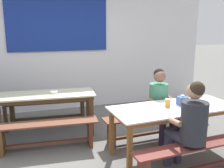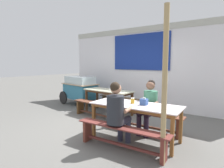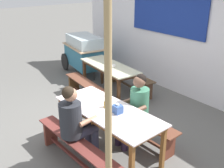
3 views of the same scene
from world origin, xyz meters
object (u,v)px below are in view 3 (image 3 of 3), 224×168
Objects in this scene: dining_table_near at (108,114)px; tissue_box at (117,109)px; bench_far_back at (130,79)px; dining_table_far at (109,69)px; condiment_jar at (106,104)px; soup_bowl at (112,66)px; person_near_front at (75,120)px; bench_far_front at (87,89)px; person_right_near_table at (136,106)px; wooden_support_post at (108,115)px; bench_near_back at (134,122)px; food_cart at (84,52)px; bench_near_front at (77,150)px.

dining_table_near is 12.70× the size of tissue_box.
bench_far_back is (-1.68, 1.95, -0.39)m from dining_table_near.
dining_table_far is 14.25× the size of condiment_jar.
condiment_jar is 0.84× the size of soup_bowl.
person_near_front is at bearing -57.49° from bench_far_back.
condiment_jar is at bearing -50.24° from bench_far_back.
tissue_box is (0.27, 0.58, 0.11)m from person_near_front.
bench_far_back is 1.20m from bench_far_front.
bench_far_back is 1.28× the size of person_near_front.
soup_bowl is (-1.66, 0.82, 0.09)m from person_right_near_table.
wooden_support_post reaches higher than soup_bowl.
soup_bowl reaches higher than dining_table_far.
bench_far_back is at bearing 140.78° from person_right_near_table.
dining_table_far is 1.05× the size of bench_far_back.
bench_far_front is at bearing 160.24° from tissue_box.
dining_table_far is at bearing -94.81° from bench_far_back.
soup_bowl is 0.06× the size of wooden_support_post.
bench_far_front is 2.14m from tissue_box.
bench_far_front is 0.91× the size of bench_near_back.
food_cart reaches higher than bench_far_back.
dining_table_far is 11.44× the size of tissue_box.
bench_far_front is 0.65× the size of wooden_support_post.
dining_table_far is 1.89m from bench_near_back.
dining_table_near is at bearing 92.94° from bench_near_front.
bench_far_front is at bearing 152.24° from wooden_support_post.
soup_bowl is (-1.57, 0.74, 0.48)m from bench_near_back.
person_near_front reaches higher than tissue_box.
bench_near_front is at bearing -91.80° from person_right_near_table.
dining_table_far is 2.65m from bench_near_front.
condiment_jar is at bearing -95.85° from bench_near_back.
bench_far_front is 1.30× the size of person_right_near_table.
bench_far_back is 1.33× the size of person_right_near_table.
food_cart reaches higher than bench_near_back.
bench_near_front is at bearing -49.98° from soup_bowl.
person_near_front is at bearing -34.45° from food_cart.
bench_far_back is 2.13m from bench_near_back.
dining_table_far reaches higher than bench_near_front.
bench_far_back is 2.29m from person_right_near_table.
dining_table_near is 0.22m from tissue_box.
bench_near_front is 0.45m from person_near_front.
dining_table_near is 2.09m from soup_bowl.
person_right_near_table reaches higher than soup_bowl.
bench_near_front is 1.51× the size of person_right_near_table.
dining_table_far is 0.71m from bench_far_front.
food_cart is (-3.43, 2.33, 0.35)m from bench_near_front.
person_near_front reaches higher than soup_bowl.
bench_far_front is (-1.78, 0.75, -0.39)m from dining_table_near.
bench_far_back is 3.72m from wooden_support_post.
bench_near_back is 0.71× the size of wooden_support_post.
bench_far_front is 1.75m from bench_near_back.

